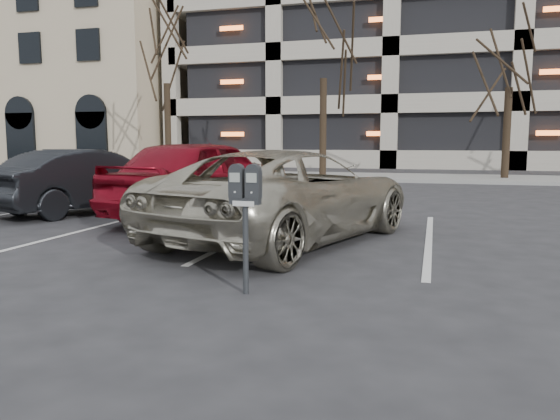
# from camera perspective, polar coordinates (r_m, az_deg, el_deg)

# --- Properties ---
(ground) EXTENTS (140.00, 140.00, 0.00)m
(ground) POSITION_cam_1_polar(r_m,az_deg,el_deg) (6.48, 2.51, -6.13)
(ground) COLOR #28282B
(ground) RESTS_ON ground
(sidewalk) EXTENTS (80.00, 4.00, 0.12)m
(sidewalk) POSITION_cam_1_polar(r_m,az_deg,el_deg) (22.23, 12.08, 3.35)
(sidewalk) COLOR gray
(sidewalk) RESTS_ON ground
(stall_lines) EXTENTS (16.90, 5.20, 0.00)m
(stall_lines) POSITION_cam_1_polar(r_m,az_deg,el_deg) (9.03, -2.78, -2.29)
(stall_lines) COLOR silver
(stall_lines) RESTS_ON ground
(office_building) EXTENTS (26.00, 16.20, 15.00)m
(office_building) POSITION_cam_1_polar(r_m,az_deg,el_deg) (46.94, -23.95, 13.94)
(office_building) COLOR tan
(office_building) RESTS_ON ground
(tree_a) EXTENTS (3.92, 3.92, 8.91)m
(tree_a) POSITION_cam_1_polar(r_m,az_deg,el_deg) (25.41, -11.90, 18.29)
(tree_a) COLOR black
(tree_a) RESTS_ON ground
(tree_b) EXTENTS (3.93, 3.93, 8.92)m
(tree_b) POSITION_cam_1_polar(r_m,az_deg,el_deg) (23.12, 4.63, 19.56)
(tree_b) COLOR black
(tree_b) RESTS_ON ground
(tree_c) EXTENTS (3.40, 3.40, 7.72)m
(tree_c) POSITION_cam_1_polar(r_m,az_deg,el_deg) (22.66, 23.09, 17.03)
(tree_c) COLOR black
(tree_c) RESTS_ON ground
(parking_meter) EXTENTS (0.32, 0.13, 1.25)m
(parking_meter) POSITION_cam_1_polar(r_m,az_deg,el_deg) (5.27, -3.66, 1.36)
(parking_meter) COLOR black
(parking_meter) RESTS_ON ground
(suv_silver) EXTENTS (3.66, 5.38, 1.37)m
(suv_silver) POSITION_cam_1_polar(r_m,az_deg,el_deg) (8.19, 0.89, 1.53)
(suv_silver) COLOR #B6B09B
(suv_silver) RESTS_ON ground
(car_red) EXTENTS (2.65, 4.84, 1.56)m
(car_red) POSITION_cam_1_polar(r_m,az_deg,el_deg) (10.73, -7.91, 3.33)
(car_red) COLOR maroon
(car_red) RESTS_ON ground
(car_dark) EXTENTS (2.72, 4.27, 1.33)m
(car_dark) POSITION_cam_1_polar(r_m,az_deg,el_deg) (12.22, -19.35, 2.90)
(car_dark) COLOR black
(car_dark) RESTS_ON ground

